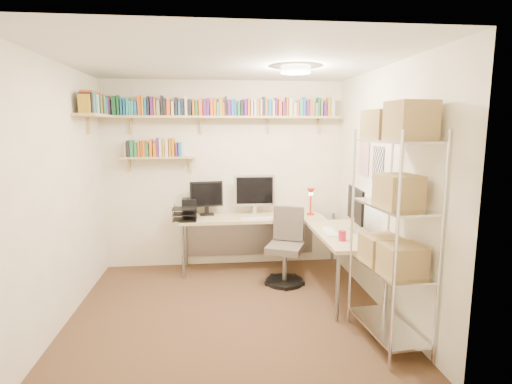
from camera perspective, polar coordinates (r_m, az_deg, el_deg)
ground at (r=4.34m, az=-3.79°, el=-16.58°), size 3.20×3.20×0.00m
room_shell at (r=3.92m, az=-3.96°, el=4.25°), size 3.24×3.04×2.52m
wall_shelves at (r=5.21m, az=-9.42°, el=10.67°), size 3.12×1.09×0.80m
corner_desk at (r=5.05m, az=1.21°, el=-4.14°), size 2.24×1.89×1.26m
office_chair at (r=4.94m, az=4.29°, el=-8.45°), size 0.54×0.54×0.93m
wire_rack at (r=3.52m, az=19.25°, el=-0.05°), size 0.46×0.84×2.09m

